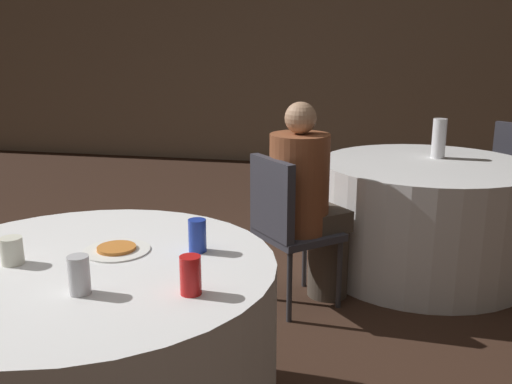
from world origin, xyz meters
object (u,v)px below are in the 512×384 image
Objects in this scene: chair_far_northeast at (510,170)px; table_far at (424,217)px; chair_far_southwest at (285,219)px; bottle_far at (439,138)px; soda_can_red at (191,275)px; pizza_plate_near at (117,249)px; soda_can_silver at (79,275)px; person_floral_shirt at (309,204)px; table_near at (93,358)px; soda_can_blue at (197,236)px.

table_far is at bearing 90.00° from chair_far_northeast.
bottle_far is (0.88, 0.90, 0.34)m from chair_far_southwest.
table_far is 11.13× the size of soda_can_red.
soda_can_silver is at bearing -82.01° from pizza_plate_near.
chair_far_northeast is 3.36m from pizza_plate_near.
person_floral_shirt reaches higher than table_far.
chair_far_northeast reaches higher than soda_can_red.
person_floral_shirt is at bearing -137.74° from table_far.
chair_far_southwest is (0.50, 1.30, 0.16)m from table_near.
table_near is 5.44× the size of pizza_plate_near.
pizza_plate_near is (0.05, 0.14, 0.37)m from table_near.
soda_can_red is (-0.18, -1.56, 0.20)m from person_floral_shirt.
pizza_plate_near reaches higher than table_near.
bottle_far is (0.07, 0.17, 0.50)m from table_far.
person_floral_shirt is at bearing 65.78° from pizza_plate_near.
table_near is at bearing -63.39° from chair_far_southwest.
chair_far_northeast is at bearing 50.97° from table_far.
chair_far_southwest is 3.35× the size of bottle_far.
table_near is 1.52× the size of chair_far_southwest.
person_floral_shirt reaches higher than table_near.
bottle_far is (1.38, 2.19, 0.50)m from table_near.
soda_can_blue is (-0.16, -1.10, 0.27)m from chair_far_southwest.
person_floral_shirt is 1.13m from bottle_far.
person_floral_shirt is 4.77× the size of pizza_plate_near.
table_near is at bearing 94.29° from chair_far_northeast.
bottle_far is at bearing 93.81° from person_floral_shirt.
bottle_far reaches higher than table_near.
pizza_plate_near is 0.94× the size of bottle_far.
person_floral_shirt is 9.59× the size of soda_can_blue.
person_floral_shirt is 1.25m from soda_can_blue.
chair_far_northeast reaches higher than table_near.
bottle_far is (0.76, 0.79, 0.27)m from person_floral_shirt.
pizza_plate_near is 2.01× the size of soda_can_red.
table_near is 2.64m from bottle_far.
table_near is at bearing -122.81° from table_far.
chair_far_northeast is 0.98m from bottle_far.
table_far is 5.20× the size of bottle_far.
chair_far_northeast reaches higher than soda_can_blue.
table_far is 1.10m from chair_far_southwest.
table_near is 1.40m from chair_far_southwest.
person_floral_shirt reaches higher than soda_can_silver.
person_floral_shirt reaches higher than soda_can_red.
chair_far_southwest is at bearing -90.00° from person_floral_shirt.
table_far is 2.59m from soda_can_silver.
chair_far_southwest is 7.18× the size of soda_can_red.
soda_can_silver is (0.05, -0.36, 0.05)m from pizza_plate_near.
pizza_plate_near is (-0.57, -1.26, 0.15)m from person_floral_shirt.
soda_can_blue is (-0.09, 0.36, 0.00)m from soda_can_red.
chair_far_southwest reaches higher than table_far.
table_near is 0.58m from soda_can_blue.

